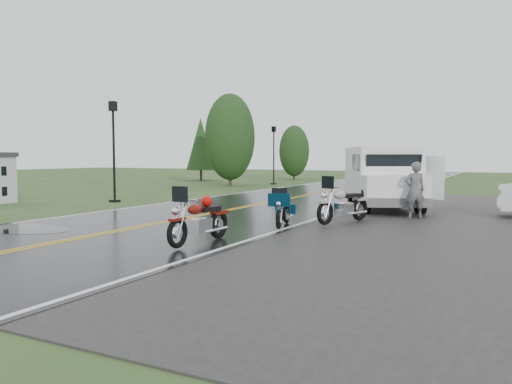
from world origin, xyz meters
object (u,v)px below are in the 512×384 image
motorcycle_silver (325,203)px  person_at_van (415,191)px  motorcycle_teal (279,211)px  van_white (366,179)px  lamp_post_far_left (274,155)px  lamp_post_near_left (114,151)px  motorcycle_red (177,221)px

motorcycle_silver → person_at_van: person_at_van is taller
motorcycle_teal → van_white: size_ratio=0.30×
person_at_van → lamp_post_far_left: bearing=-83.6°
van_white → motorcycle_teal: bearing=-124.7°
motorcycle_silver → van_white: (0.16, 3.77, 0.53)m
van_white → person_at_van: (1.77, -0.66, -0.31)m
motorcycle_teal → person_at_van: bearing=42.9°
lamp_post_near_left → van_white: bearing=2.4°
motorcycle_silver → van_white: size_ratio=0.38×
motorcycle_silver → motorcycle_teal: bearing=-104.7°
van_white → lamp_post_near_left: size_ratio=1.38×
motorcycle_teal → lamp_post_far_left: size_ratio=0.44×
motorcycle_teal → lamp_post_near_left: 11.22m
motorcycle_red → lamp_post_far_left: (-9.10, 24.27, 1.47)m
lamp_post_near_left → motorcycle_silver: bearing=-16.8°
motorcycle_teal → lamp_post_near_left: bearing=140.7°
motorcycle_red → lamp_post_near_left: 12.53m
motorcycle_teal → lamp_post_far_left: (-9.83, 20.69, 1.57)m
van_white → lamp_post_near_left: lamp_post_near_left is taller
motorcycle_teal → motorcycle_silver: size_ratio=0.81×
motorcycle_red → person_at_van: bearing=67.6°
motorcycle_teal → person_at_van: (2.79, 4.40, 0.35)m
motorcycle_teal → lamp_post_near_left: (-10.09, 4.61, 1.68)m
motorcycle_red → lamp_post_far_left: lamp_post_far_left is taller
motorcycle_teal → lamp_post_far_left: bearing=100.6°
lamp_post_near_left → lamp_post_far_left: bearing=89.1°
motorcycle_red → van_white: 8.84m
van_white → motorcycle_silver: bearing=-115.8°
motorcycle_teal → van_white: van_white is taller
van_white → lamp_post_far_left: 19.05m
motorcycle_silver → lamp_post_far_left: lamp_post_far_left is taller
motorcycle_silver → motorcycle_red: bearing=-89.2°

